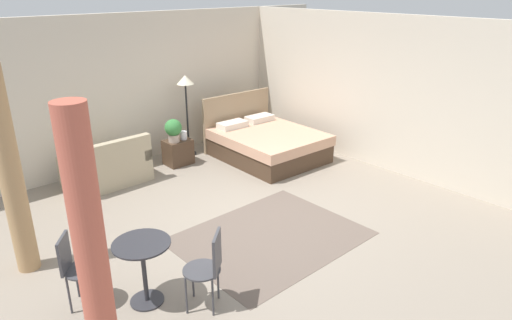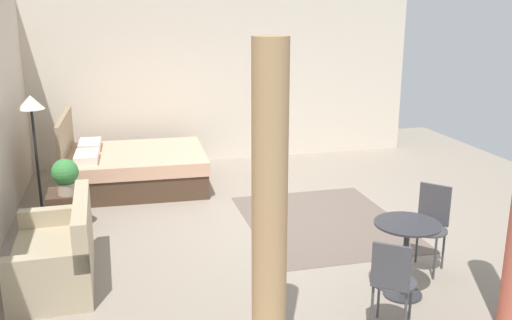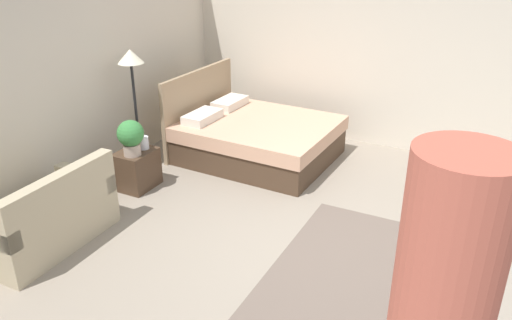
% 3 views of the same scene
% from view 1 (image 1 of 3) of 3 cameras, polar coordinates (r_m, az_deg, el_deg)
% --- Properties ---
extents(ground_plane, '(9.37, 9.75, 0.02)m').
position_cam_1_polar(ground_plane, '(6.93, -0.21, -7.22)').
color(ground_plane, gray).
extents(wall_back, '(9.37, 0.12, 2.80)m').
position_cam_1_polar(wall_back, '(9.10, -14.74, 8.55)').
color(wall_back, beige).
rests_on(wall_back, ground).
extents(wall_right, '(0.12, 6.75, 2.80)m').
position_cam_1_polar(wall_right, '(8.76, 15.62, 7.99)').
color(wall_right, beige).
rests_on(wall_right, ground).
extents(area_rug, '(2.43, 1.91, 0.01)m').
position_cam_1_polar(area_rug, '(6.43, 1.80, -9.55)').
color(area_rug, '#66564C').
rests_on(area_rug, ground).
extents(bed, '(1.76, 2.11, 1.15)m').
position_cam_1_polar(bed, '(9.13, 1.28, 2.13)').
color(bed, '#473323').
rests_on(bed, ground).
extents(couch, '(1.40, 0.77, 0.85)m').
position_cam_1_polar(couch, '(8.28, -17.97, -1.14)').
color(couch, tan).
rests_on(couch, ground).
extents(nightstand, '(0.50, 0.39, 0.49)m').
position_cam_1_polar(nightstand, '(8.95, -9.70, 0.99)').
color(nightstand, '#473323').
rests_on(nightstand, ground).
extents(potted_plant, '(0.32, 0.32, 0.44)m').
position_cam_1_polar(potted_plant, '(8.70, -10.28, 3.80)').
color(potted_plant, tan).
rests_on(potted_plant, nightstand).
extents(vase, '(0.13, 0.13, 0.16)m').
position_cam_1_polar(vase, '(8.87, -9.03, 3.06)').
color(vase, silver).
rests_on(vase, nightstand).
extents(floor_lamp, '(0.33, 0.33, 1.62)m').
position_cam_1_polar(floor_lamp, '(9.15, -8.77, 8.78)').
color(floor_lamp, black).
rests_on(floor_lamp, ground).
extents(balcony_table, '(0.62, 0.62, 0.74)m').
position_cam_1_polar(balcony_table, '(5.14, -13.89, -12.18)').
color(balcony_table, '#2D2D33').
rests_on(balcony_table, ground).
extents(cafe_chair_near_window, '(0.57, 0.57, 0.90)m').
position_cam_1_polar(cafe_chair_near_window, '(4.94, -5.85, -12.75)').
color(cafe_chair_near_window, '#3F3F44').
rests_on(cafe_chair_near_window, ground).
extents(cafe_chair_near_couch, '(0.55, 0.55, 0.85)m').
position_cam_1_polar(cafe_chair_near_couch, '(5.31, -21.68, -12.01)').
color(cafe_chair_near_couch, '#3F3F44').
rests_on(cafe_chair_near_couch, ground).
extents(curtain_left, '(0.26, 0.26, 2.51)m').
position_cam_1_polar(curtain_left, '(4.00, -19.90, -10.83)').
color(curtain_left, '#C15B47').
rests_on(curtain_left, ground).
extents(curtain_right, '(0.26, 0.26, 2.51)m').
position_cam_1_polar(curtain_right, '(5.92, -28.32, -1.56)').
color(curtain_right, tan).
rests_on(curtain_right, ground).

